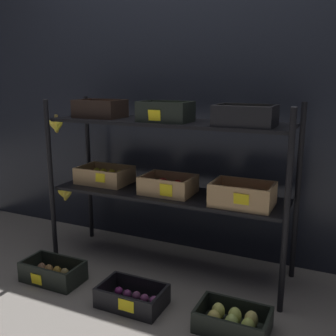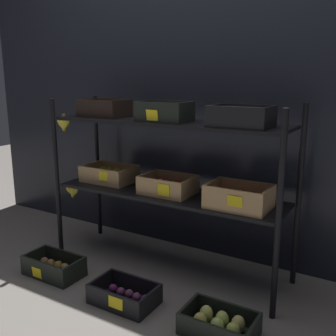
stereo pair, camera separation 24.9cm
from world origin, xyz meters
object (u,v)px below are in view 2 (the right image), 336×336
Objects in this scene: display_rack at (165,159)px; crate_ground_plum at (124,296)px; crate_ground_pear at (219,324)px; crate_ground_kiwi at (54,268)px.

crate_ground_plum is at bearing -86.41° from display_rack.
crate_ground_pear is at bearing 2.12° from crate_ground_plum.
crate_ground_pear is at bearing -0.39° from crate_ground_kiwi.
display_rack reaches higher than crate_ground_plum.
crate_ground_plum is at bearing -2.82° from crate_ground_kiwi.
display_rack is 0.85m from crate_ground_plum.
display_rack is at bearing 39.79° from crate_ground_kiwi.
crate_ground_pear is (0.56, 0.02, 0.01)m from crate_ground_plum.
display_rack is 0.99m from crate_ground_kiwi.
crate_ground_plum is 1.00× the size of crate_ground_pear.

